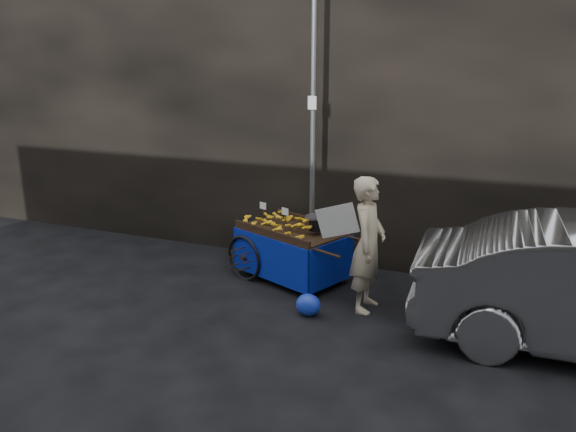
% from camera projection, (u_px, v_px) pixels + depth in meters
% --- Properties ---
extents(ground, '(80.00, 80.00, 0.00)m').
position_uv_depth(ground, '(256.00, 297.00, 7.26)').
color(ground, black).
rests_on(ground, ground).
extents(building_wall, '(13.50, 2.00, 5.00)m').
position_uv_depth(building_wall, '(347.00, 90.00, 8.75)').
color(building_wall, black).
rests_on(building_wall, ground).
extents(street_pole, '(0.12, 0.10, 4.00)m').
position_uv_depth(street_pole, '(313.00, 131.00, 7.76)').
color(street_pole, slate).
rests_on(street_pole, ground).
extents(banana_cart, '(2.13, 1.54, 1.06)m').
position_uv_depth(banana_cart, '(290.00, 234.00, 7.73)').
color(banana_cart, black).
rests_on(banana_cart, ground).
extents(vendor, '(0.86, 0.61, 1.66)m').
position_uv_depth(vendor, '(368.00, 244.00, 6.72)').
color(vendor, tan).
rests_on(vendor, ground).
extents(plastic_bag, '(0.30, 0.24, 0.27)m').
position_uv_depth(plastic_bag, '(308.00, 305.00, 6.71)').
color(plastic_bag, '#1831B4').
rests_on(plastic_bag, ground).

